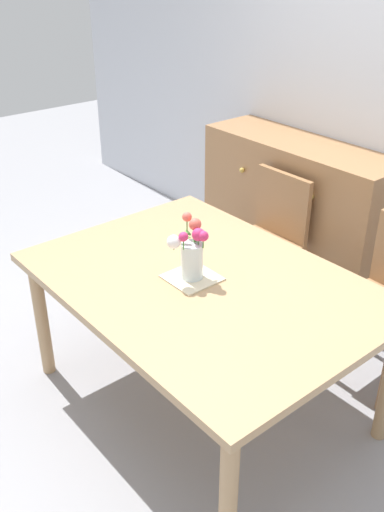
{
  "coord_description": "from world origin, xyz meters",
  "views": [
    {
      "loc": [
        1.73,
        -1.5,
        2.14
      ],
      "look_at": [
        -0.04,
        -0.04,
        0.87
      ],
      "focal_mm": 40.19,
      "sensor_mm": 36.0,
      "label": 1
    }
  ],
  "objects_px": {
    "dining_table": "(203,293)",
    "flower_vase": "(191,251)",
    "chair_left": "(269,234)",
    "dresser": "(295,213)"
  },
  "relations": [
    {
      "from": "dining_table",
      "to": "dresser",
      "type": "height_order",
      "value": "dresser"
    },
    {
      "from": "dining_table",
      "to": "flower_vase",
      "type": "height_order",
      "value": "flower_vase"
    },
    {
      "from": "dining_table",
      "to": "dresser",
      "type": "distance_m",
      "value": 1.46
    },
    {
      "from": "chair_left",
      "to": "dresser",
      "type": "xyz_separation_m",
      "value": [
        -0.13,
        0.4,
        -0.02
      ]
    },
    {
      "from": "flower_vase",
      "to": "dresser",
      "type": "bearing_deg",
      "value": 111.26
    },
    {
      "from": "chair_left",
      "to": "dresser",
      "type": "distance_m",
      "value": 0.42
    },
    {
      "from": "chair_left",
      "to": "dining_table",
      "type": "bearing_deg",
      "value": 115.77
    },
    {
      "from": "chair_left",
      "to": "flower_vase",
      "type": "height_order",
      "value": "flower_vase"
    },
    {
      "from": "chair_left",
      "to": "flower_vase",
      "type": "distance_m",
      "value": 1.12
    },
    {
      "from": "dining_table",
      "to": "chair_left",
      "type": "xyz_separation_m",
      "value": [
        -0.45,
        0.93,
        -0.15
      ]
    }
  ]
}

